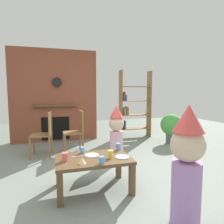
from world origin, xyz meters
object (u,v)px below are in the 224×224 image
Objects in this scene: paper_cup_center at (102,160)px; potted_plant_tall at (171,126)px; child_with_cone_hat at (187,162)px; dining_chair_left at (46,131)px; paper_cup_far_left at (65,157)px; paper_cup_near_left at (110,154)px; paper_cup_near_right at (82,150)px; birthday_cake_slice at (82,161)px; paper_plate_rear at (122,157)px; paper_cup_far_right at (118,147)px; dining_chair_middle at (77,129)px; coffee_table at (93,163)px; paper_plate_front at (92,155)px; bookshelf at (133,107)px; child_in_pink at (116,131)px.

potted_plant_tall is (2.31, 2.06, -0.04)m from paper_cup_center.
potted_plant_tall is (1.63, 2.73, -0.18)m from child_with_cone_hat.
paper_cup_center is 2.03m from dining_chair_left.
paper_cup_far_left is at bearing 12.30° from child_with_cone_hat.
paper_cup_near_left reaches higher than paper_cup_near_right.
birthday_cake_slice is at bearing 11.72° from child_with_cone_hat.
paper_plate_rear is (0.16, -0.02, -0.04)m from paper_cup_near_left.
paper_cup_near_left is 0.95× the size of paper_cup_far_left.
dining_chair_middle reaches higher than paper_cup_far_right.
paper_plate_rear is (-0.06, -0.34, -0.04)m from paper_cup_far_right.
paper_plate_rear is (0.37, -0.10, 0.08)m from coffee_table.
paper_cup_center is 0.35m from paper_plate_front.
paper_cup_far_right is (0.54, 0.01, 0.00)m from paper_cup_near_right.
bookshelf is at bearing 61.21° from paper_cup_center.
paper_cup_near_right is 0.08× the size of child_with_cone_hat.
child_with_cone_hat is (0.74, -1.01, 0.18)m from paper_plate_front.
dining_chair_middle is (-0.07, 1.97, 0.02)m from paper_cup_center.
dining_chair_middle is (-1.70, -1.01, -0.37)m from bookshelf.
coffee_table is 1.25m from child_in_pink.
coffee_table is at bearing -142.60° from potted_plant_tall.
child_in_pink is at bearing 55.52° from paper_plate_front.
paper_cup_near_right is 0.10× the size of dining_chair_middle.
child_with_cone_hat reaches higher than paper_plate_rear.
dining_chair_middle is (-0.38, 1.81, 0.06)m from paper_plate_rear.
paper_cup_far_right is at bearing 34.30° from birthday_cake_slice.
paper_cup_far_left is at bearing 151.20° from paper_cup_center.
bookshelf is 2.11× the size of dining_chair_left.
coffee_table is (-1.69, -2.72, -0.51)m from bookshelf.
bookshelf reaches higher than paper_plate_rear.
paper_cup_near_left is 0.11× the size of dining_chair_left.
paper_cup_near_left is at bearing -123.79° from paper_cup_far_right.
child_in_pink is at bearing 73.95° from paper_cup_far_right.
paper_cup_far_left is at bearing -161.38° from paper_cup_far_right.
bookshelf reaches higher than paper_cup_near_left.
paper_cup_far_left is (-0.41, 0.23, 0.01)m from paper_cup_center.
paper_cup_far_left reaches higher than coffee_table.
paper_cup_far_right is 0.54× the size of paper_plate_rear.
dining_chair_left is (-0.86, 1.73, 0.02)m from paper_cup_near_left.
child_with_cone_hat is at bearing -75.12° from paper_cup_far_right.
bookshelf is 19.00× the size of birthday_cake_slice.
child_with_cone_hat reaches higher than coffee_table.
paper_cup_center is at bearing -118.79° from bookshelf.
paper_plate_front is 1.27m from child_with_cone_hat.
coffee_table is 0.39m from paper_cup_far_left.
paper_cup_near_right is 0.89× the size of birthday_cake_slice.
paper_cup_far_right is 0.99× the size of birthday_cake_slice.
dining_chair_left and dining_chair_middle have the same top height.
potted_plant_tall is (1.70, 0.76, -0.11)m from child_in_pink.
paper_plate_rear is at bearing 126.17° from dining_chair_left.
coffee_table is 10.88× the size of paper_cup_near_right.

